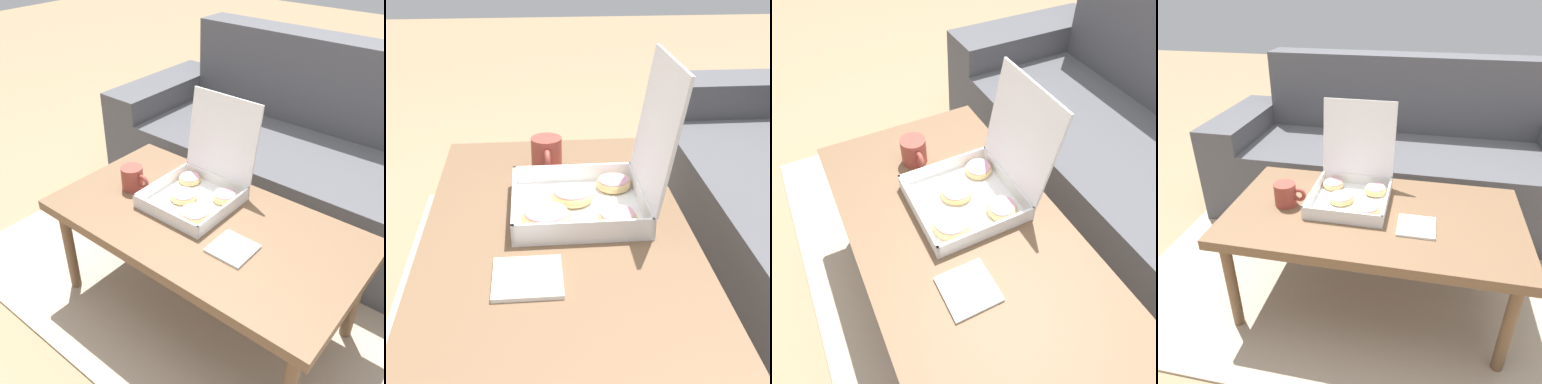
# 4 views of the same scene
# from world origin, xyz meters

# --- Properties ---
(ground_plane) EXTENTS (12.00, 12.00, 0.00)m
(ground_plane) POSITION_xyz_m (0.00, 0.00, 0.00)
(ground_plane) COLOR #937756
(area_rug) EXTENTS (2.24, 1.82, 0.01)m
(area_rug) POSITION_xyz_m (0.00, 0.30, 0.01)
(area_rug) COLOR tan
(area_rug) RESTS_ON ground_plane
(couch) EXTENTS (2.12, 0.77, 0.89)m
(couch) POSITION_xyz_m (0.00, 0.78, 0.30)
(couch) COLOR #4C4C51
(couch) RESTS_ON ground_plane
(coffee_table) EXTENTS (1.15, 0.62, 0.47)m
(coffee_table) POSITION_xyz_m (0.00, -0.09, 0.42)
(coffee_table) COLOR brown
(coffee_table) RESTS_ON ground_plane
(pastry_box) EXTENTS (0.31, 0.37, 0.37)m
(pastry_box) POSITION_xyz_m (-0.09, 0.01, 0.53)
(pastry_box) COLOR white
(pastry_box) RESTS_ON coffee_table
(coffee_mug) EXTENTS (0.13, 0.09, 0.09)m
(coffee_mug) POSITION_xyz_m (-0.35, -0.10, 0.51)
(coffee_mug) COLOR #993D33
(coffee_mug) RESTS_ON coffee_table
(napkin_stack) EXTENTS (0.14, 0.14, 0.01)m
(napkin_stack) POSITION_xyz_m (0.17, -0.16, 0.47)
(napkin_stack) COLOR white
(napkin_stack) RESTS_ON coffee_table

